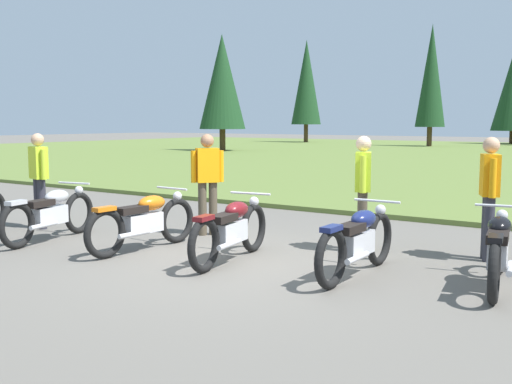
# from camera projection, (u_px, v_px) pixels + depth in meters

# --- Properties ---
(ground_plane) EXTENTS (140.00, 140.00, 0.00)m
(ground_plane) POSITION_uv_depth(u_px,v_px,m) (230.00, 264.00, 8.19)
(ground_plane) COLOR #605B54
(motorcycle_silver) EXTENTS (0.72, 2.08, 0.88)m
(motorcycle_silver) POSITION_uv_depth(u_px,v_px,m) (50.00, 213.00, 9.73)
(motorcycle_silver) COLOR black
(motorcycle_silver) RESTS_ON ground
(motorcycle_orange) EXTENTS (0.62, 2.10, 0.88)m
(motorcycle_orange) POSITION_uv_depth(u_px,v_px,m) (144.00, 221.00, 9.00)
(motorcycle_orange) COLOR black
(motorcycle_orange) RESTS_ON ground
(motorcycle_maroon) EXTENTS (0.67, 2.09, 0.88)m
(motorcycle_maroon) POSITION_uv_depth(u_px,v_px,m) (231.00, 229.00, 8.28)
(motorcycle_maroon) COLOR black
(motorcycle_maroon) RESTS_ON ground
(motorcycle_navy) EXTENTS (0.62, 2.10, 0.88)m
(motorcycle_navy) POSITION_uv_depth(u_px,v_px,m) (358.00, 241.00, 7.49)
(motorcycle_navy) COLOR black
(motorcycle_navy) RESTS_ON ground
(motorcycle_black) EXTENTS (0.70, 2.08, 0.88)m
(motorcycle_black) POSITION_uv_depth(u_px,v_px,m) (498.00, 249.00, 6.97)
(motorcycle_black) COLOR black
(motorcycle_black) RESTS_ON ground
(rider_checking_bike) EXTENTS (0.35, 0.51, 1.67)m
(rider_checking_bike) POSITION_uv_depth(u_px,v_px,m) (363.00, 186.00, 8.86)
(rider_checking_bike) COLOR #4C4233
(rider_checking_bike) RESTS_ON ground
(rider_in_hivis_vest) EXTENTS (0.34, 0.51, 1.67)m
(rider_in_hivis_vest) POSITION_uv_depth(u_px,v_px,m) (489.00, 191.00, 8.29)
(rider_in_hivis_vest) COLOR #2D2D38
(rider_in_hivis_vest) RESTS_ON ground
(rider_with_back_turned) EXTENTS (0.39, 0.45, 1.67)m
(rider_with_back_turned) POSITION_uv_depth(u_px,v_px,m) (208.00, 178.00, 10.16)
(rider_with_back_turned) COLOR #4C4233
(rider_with_back_turned) RESTS_ON ground
(rider_near_row_end) EXTENTS (0.53, 0.31, 1.67)m
(rider_near_row_end) POSITION_uv_depth(u_px,v_px,m) (39.00, 175.00, 10.79)
(rider_near_row_end) COLOR #2D2D38
(rider_near_row_end) RESTS_ON ground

